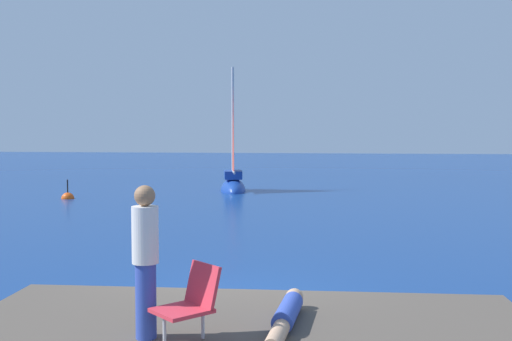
% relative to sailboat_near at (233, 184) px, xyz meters
% --- Properties ---
extents(ground_plane, '(160.00, 160.00, 0.00)m').
position_rel_sailboat_near_xyz_m(ground_plane, '(3.67, -19.75, -0.37)').
color(ground_plane, navy).
extents(boulder_seaward, '(1.54, 1.56, 0.78)m').
position_rel_sailboat_near_xyz_m(boulder_seaward, '(6.38, -21.06, -0.37)').
color(boulder_seaward, brown).
rests_on(boulder_seaward, ground).
extents(boulder_inland, '(1.07, 1.24, 0.80)m').
position_rel_sailboat_near_xyz_m(boulder_inland, '(4.01, -21.50, -0.37)').
color(boulder_inland, brown).
rests_on(boulder_inland, ground).
extents(sailboat_near, '(1.98, 3.78, 6.85)m').
position_rel_sailboat_near_xyz_m(sailboat_near, '(0.00, 0.00, 0.00)').
color(sailboat_near, '#193D99').
rests_on(sailboat_near, ground).
extents(person_sunbather, '(0.29, 1.76, 0.25)m').
position_rel_sailboat_near_xyz_m(person_sunbather, '(4.89, -22.97, 0.45)').
color(person_sunbather, '#334CB2').
rests_on(person_sunbather, shore_ledge).
extents(person_standing, '(0.28, 0.28, 1.62)m').
position_rel_sailboat_near_xyz_m(person_standing, '(3.47, -23.58, 1.20)').
color(person_standing, '#334CB2').
rests_on(person_standing, shore_ledge).
extents(beach_chair, '(0.75, 0.76, 0.80)m').
position_rel_sailboat_near_xyz_m(beach_chair, '(3.97, -23.63, 0.78)').
color(beach_chair, '#E03342').
rests_on(beach_chair, shore_ledge).
extents(marker_buoy, '(0.56, 0.56, 1.13)m').
position_rel_sailboat_near_xyz_m(marker_buoy, '(-6.58, -4.68, -0.36)').
color(marker_buoy, '#EA5114').
rests_on(marker_buoy, ground).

